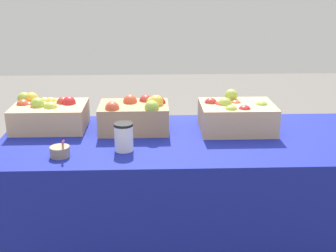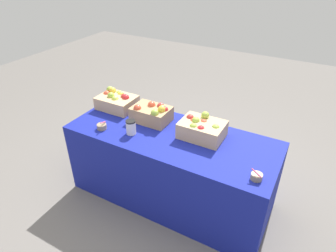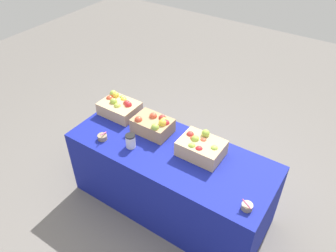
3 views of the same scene
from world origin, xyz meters
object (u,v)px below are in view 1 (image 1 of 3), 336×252
object	(u,v)px
apple_crate_middle	(136,115)
coffee_cup	(124,137)
apple_crate_left	(48,114)
sample_bowl_near	(60,151)
apple_crate_right	(236,116)

from	to	relation	value
apple_crate_middle	coffee_cup	xyz separation A→B (m)	(-0.05, -0.28, -0.02)
apple_crate_left	sample_bowl_near	distance (m)	0.43
apple_crate_middle	coffee_cup	distance (m)	0.29
apple_crate_middle	coffee_cup	bearing A→B (deg)	-99.22
apple_crate_middle	apple_crate_right	distance (m)	0.52
apple_crate_left	coffee_cup	bearing A→B (deg)	-39.03
apple_crate_middle	coffee_cup	world-z (taller)	apple_crate_middle
apple_crate_left	sample_bowl_near	xyz separation A→B (m)	(0.14, -0.41, -0.05)
apple_crate_left	coffee_cup	size ratio (longest dim) A/B	2.86
sample_bowl_near	coffee_cup	distance (m)	0.29
apple_crate_left	apple_crate_middle	bearing A→B (deg)	-6.80
apple_crate_left	apple_crate_right	distance (m)	0.99
apple_crate_left	apple_crate_middle	xyz separation A→B (m)	(0.47, -0.06, 0.00)
apple_crate_middle	apple_crate_right	world-z (taller)	apple_crate_right
apple_crate_middle	apple_crate_right	bearing A→B (deg)	-2.67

